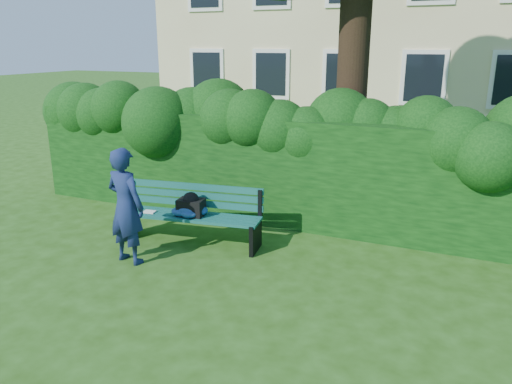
% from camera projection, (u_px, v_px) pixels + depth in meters
% --- Properties ---
extents(ground, '(80.00, 80.00, 0.00)m').
position_uv_depth(ground, '(238.00, 270.00, 6.81)').
color(ground, '#244910').
rests_on(ground, ground).
extents(hedge, '(10.00, 1.00, 1.80)m').
position_uv_depth(hedge, '(294.00, 170.00, 8.48)').
color(hedge, black).
rests_on(hedge, ground).
extents(park_bench, '(2.27, 0.87, 0.89)m').
position_uv_depth(park_bench, '(190.00, 212.00, 7.60)').
color(park_bench, '#0D4537').
rests_on(park_bench, ground).
extents(man_reading, '(0.65, 0.47, 1.64)m').
position_uv_depth(man_reading, '(126.00, 206.00, 6.86)').
color(man_reading, navy).
rests_on(man_reading, ground).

